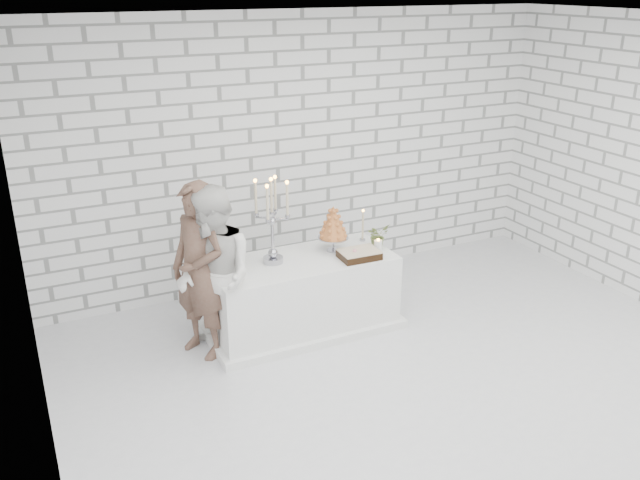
{
  "coord_description": "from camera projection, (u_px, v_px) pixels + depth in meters",
  "views": [
    {
      "loc": [
        -3.0,
        -4.12,
        3.3
      ],
      "look_at": [
        -0.51,
        1.03,
        1.05
      ],
      "focal_mm": 37.64,
      "sensor_mm": 36.0,
      "label": 1
    }
  ],
  "objects": [
    {
      "name": "ground",
      "position": [
        423.0,
        381.0,
        5.87
      ],
      "size": [
        6.0,
        5.0,
        0.01
      ],
      "primitive_type": "cube",
      "color": "silver",
      "rests_on": "ground"
    },
    {
      "name": "ceiling",
      "position": [
        447.0,
        22.0,
        4.78
      ],
      "size": [
        6.0,
        5.0,
        0.01
      ],
      "primitive_type": "cube",
      "color": "white",
      "rests_on": "ground"
    },
    {
      "name": "wall_back",
      "position": [
        303.0,
        151.0,
        7.42
      ],
      "size": [
        6.0,
        0.01,
        3.0
      ],
      "primitive_type": "cube",
      "color": "white",
      "rests_on": "ground"
    },
    {
      "name": "wall_left",
      "position": [
        28.0,
        292.0,
        4.11
      ],
      "size": [
        0.01,
        5.0,
        3.0
      ],
      "primitive_type": "cube",
      "color": "white",
      "rests_on": "ground"
    },
    {
      "name": "cake_table",
      "position": [
        302.0,
        294.0,
        6.62
      ],
      "size": [
        1.8,
        0.8,
        0.75
      ],
      "primitive_type": "cube",
      "color": "white",
      "rests_on": "ground"
    },
    {
      "name": "groom",
      "position": [
        199.0,
        271.0,
        6.03
      ],
      "size": [
        0.63,
        0.72,
        1.66
      ],
      "primitive_type": "imported",
      "rotation": [
        0.0,
        0.0,
        -1.09
      ],
      "color": "brown",
      "rests_on": "ground"
    },
    {
      "name": "bride",
      "position": [
        215.0,
        276.0,
        5.95
      ],
      "size": [
        0.72,
        0.87,
        1.64
      ],
      "primitive_type": "imported",
      "rotation": [
        0.0,
        0.0,
        -1.45
      ],
      "color": "silver",
      "rests_on": "ground"
    },
    {
      "name": "candelabra",
      "position": [
        272.0,
        221.0,
        6.27
      ],
      "size": [
        0.39,
        0.39,
        0.84
      ],
      "primitive_type": null,
      "rotation": [
        0.0,
        0.0,
        0.16
      ],
      "color": "#9E9DA7",
      "rests_on": "cake_table"
    },
    {
      "name": "croquembouche",
      "position": [
        333.0,
        229.0,
        6.61
      ],
      "size": [
        0.35,
        0.35,
        0.47
      ],
      "primitive_type": null,
      "rotation": [
        0.0,
        0.0,
        -0.16
      ],
      "color": "#AC5B2A",
      "rests_on": "cake_table"
    },
    {
      "name": "chocolate_cake",
      "position": [
        359.0,
        254.0,
        6.5
      ],
      "size": [
        0.39,
        0.29,
        0.08
      ],
      "primitive_type": "cube",
      "rotation": [
        0.0,
        0.0,
        -0.04
      ],
      "color": "black",
      "rests_on": "cake_table"
    },
    {
      "name": "pillar_candle",
      "position": [
        378.0,
        246.0,
        6.65
      ],
      "size": [
        0.09,
        0.09,
        0.12
      ],
      "primitive_type": "cylinder",
      "rotation": [
        0.0,
        0.0,
        0.07
      ],
      "color": "white",
      "rests_on": "cake_table"
    },
    {
      "name": "extra_taper",
      "position": [
        363.0,
        226.0,
        6.89
      ],
      "size": [
        0.08,
        0.08,
        0.32
      ],
      "primitive_type": "cylinder",
      "rotation": [
        0.0,
        0.0,
        0.34
      ],
      "color": "beige",
      "rests_on": "cake_table"
    },
    {
      "name": "flowers",
      "position": [
        378.0,
        236.0,
        6.75
      ],
      "size": [
        0.26,
        0.24,
        0.24
      ],
      "primitive_type": "imported",
      "rotation": [
        0.0,
        0.0,
        0.24
      ],
      "color": "#486029",
      "rests_on": "cake_table"
    }
  ]
}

